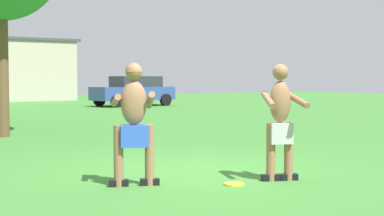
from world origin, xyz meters
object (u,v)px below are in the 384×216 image
player_with_cap (134,118)px  frisbee (234,184)px  car_blue_mid_lot (134,90)px  player_in_gray (280,120)px

player_with_cap → frisbee: player_with_cap is taller
player_with_cap → frisbee: bearing=-29.6°
frisbee → car_blue_mid_lot: 22.69m
player_in_gray → player_with_cap: bearing=159.0°
frisbee → player_with_cap: bearing=150.4°
player_in_gray → frisbee: bearing=174.7°
player_in_gray → frisbee: (-0.75, 0.07, -0.85)m
player_in_gray → frisbee: size_ratio=5.93×
player_with_cap → car_blue_mid_lot: bearing=64.2°
player_in_gray → car_blue_mid_lot: (7.89, 21.03, -0.04)m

